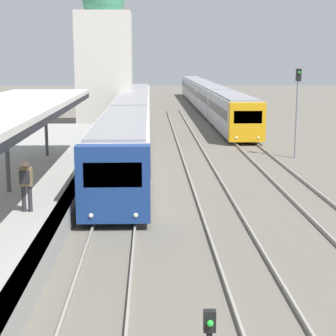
{
  "coord_description": "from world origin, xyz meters",
  "views": [
    {
      "loc": [
        1.23,
        -2.95,
        5.74
      ],
      "look_at": [
        1.94,
        18.26,
        1.6
      ],
      "focal_mm": 60.0,
      "sensor_mm": 36.0,
      "label": 1
    }
  ],
  "objects_px": {
    "train_far": "(206,95)",
    "person_on_platform": "(26,182)",
    "train_near": "(132,116)",
    "signal_mast_far": "(297,103)"
  },
  "relations": [
    {
      "from": "train_far",
      "to": "person_on_platform",
      "type": "bearing_deg",
      "value": -102.75
    },
    {
      "from": "person_on_platform",
      "to": "train_far",
      "type": "relative_size",
      "value": 0.03
    },
    {
      "from": "train_near",
      "to": "signal_mast_far",
      "type": "xyz_separation_m",
      "value": [
        9.8,
        -8.26,
        1.57
      ]
    },
    {
      "from": "train_near",
      "to": "signal_mast_far",
      "type": "relative_size",
      "value": 8.61
    },
    {
      "from": "train_far",
      "to": "signal_mast_far",
      "type": "relative_size",
      "value": 10.51
    },
    {
      "from": "person_on_platform",
      "to": "train_near",
      "type": "distance_m",
      "value": 23.02
    },
    {
      "from": "train_near",
      "to": "signal_mast_far",
      "type": "height_order",
      "value": "signal_mast_far"
    },
    {
      "from": "train_near",
      "to": "signal_mast_far",
      "type": "distance_m",
      "value": 12.91
    },
    {
      "from": "person_on_platform",
      "to": "signal_mast_far",
      "type": "bearing_deg",
      "value": 49.33
    },
    {
      "from": "person_on_platform",
      "to": "train_near",
      "type": "relative_size",
      "value": 0.04
    }
  ]
}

